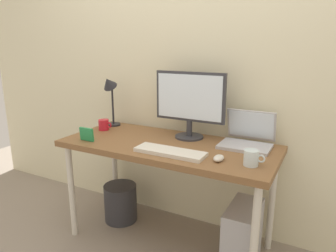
% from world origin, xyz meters
% --- Properties ---
extents(ground_plane, '(6.00, 6.00, 0.00)m').
position_xyz_m(ground_plane, '(0.00, 0.00, 0.00)').
color(ground_plane, gray).
extents(back_wall, '(4.40, 0.04, 2.60)m').
position_xyz_m(back_wall, '(0.00, 0.38, 1.30)').
color(back_wall, beige).
rests_on(back_wall, ground_plane).
extents(desk, '(1.44, 0.63, 0.75)m').
position_xyz_m(desk, '(0.00, 0.00, 0.68)').
color(desk, brown).
rests_on(desk, ground_plane).
extents(monitor, '(0.51, 0.20, 0.46)m').
position_xyz_m(monitor, '(0.07, 0.18, 1.01)').
color(monitor, '#333338').
rests_on(monitor, desk).
extents(laptop, '(0.32, 0.28, 0.22)m').
position_xyz_m(laptop, '(0.48, 0.20, 0.80)').
color(laptop, '#B2B2B7').
rests_on(laptop, desk).
extents(desk_lamp, '(0.11, 0.16, 0.42)m').
position_xyz_m(desk_lamp, '(-0.62, 0.18, 1.04)').
color(desk_lamp, '#232328').
rests_on(desk_lamp, desk).
extents(keyboard, '(0.44, 0.14, 0.02)m').
position_xyz_m(keyboard, '(0.11, -0.18, 0.76)').
color(keyboard, silver).
rests_on(keyboard, desk).
extents(mouse, '(0.06, 0.09, 0.03)m').
position_xyz_m(mouse, '(0.41, -0.15, 0.76)').
color(mouse, silver).
rests_on(mouse, desk).
extents(coffee_mug, '(0.11, 0.08, 0.08)m').
position_xyz_m(coffee_mug, '(-0.60, 0.07, 0.79)').
color(coffee_mug, red).
rests_on(coffee_mug, desk).
extents(glass_cup, '(0.12, 0.08, 0.09)m').
position_xyz_m(glass_cup, '(0.59, -0.14, 0.79)').
color(glass_cup, silver).
rests_on(glass_cup, desk).
extents(photo_frame, '(0.11, 0.02, 0.09)m').
position_xyz_m(photo_frame, '(-0.52, -0.21, 0.79)').
color(photo_frame, '#268C4C').
rests_on(photo_frame, desk).
extents(computer_tower, '(0.18, 0.36, 0.42)m').
position_xyz_m(computer_tower, '(0.54, -0.02, 0.21)').
color(computer_tower, '#B2B2B7').
rests_on(computer_tower, ground_plane).
extents(wastebasket, '(0.26, 0.26, 0.30)m').
position_xyz_m(wastebasket, '(-0.47, 0.07, 0.15)').
color(wastebasket, '#333338').
rests_on(wastebasket, ground_plane).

